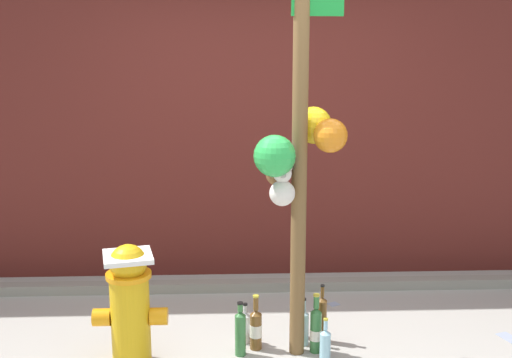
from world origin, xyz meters
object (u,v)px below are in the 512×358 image
Objects in this scene: bottle_2 at (256,328)px; bottle_4 at (303,326)px; fire_hydrant at (130,303)px; bottle_0 at (325,344)px; bottle_1 at (245,327)px; bottle_7 at (302,321)px; memorial_post at (296,124)px; bottle_6 at (316,329)px; bottle_3 at (322,318)px; bottle_5 at (240,332)px.

bottle_2 is 0.33m from bottle_4.
fire_hydrant is 1.27m from bottle_0.
bottle_7 is (0.39, 0.06, 0.01)m from bottle_1.
bottle_2 is (-0.24, 0.07, -1.37)m from memorial_post.
bottle_6 is at bearing 5.37° from fire_hydrant.
bottle_2 is at bearing -169.45° from bottle_3.
memorial_post reaches higher than bottle_5.
bottle_3 is 0.58m from bottle_5.
bottle_1 is at bearing 152.82° from memorial_post.
memorial_post is at bearing 5.37° from fire_hydrant.
memorial_post is at bearing 1.57° from bottle_5.
bottle_0 is at bearing -27.81° from bottle_1.
bottle_0 is 0.79× the size of bottle_5.
bottle_7 is at bearing 15.87° from fire_hydrant.
bottle_6 is at bearing -57.44° from bottle_4.
fire_hydrant reaches higher than bottle_5.
bottle_3 reaches higher than bottle_2.
bottle_0 is at bearing -63.44° from bottle_4.
bottle_1 is at bearing 152.19° from bottle_0.
bottle_3 reaches higher than bottle_6.
bottle_1 is 0.12m from bottle_2.
bottle_4 is 0.97× the size of bottle_7.
bottle_5 is at bearing -177.29° from bottle_6.
bottle_1 is 0.75× the size of bottle_2.
fire_hydrant is at bearing -167.93° from bottle_2.
bottle_6 is at bearing 2.71° from bottle_5.
bottle_5 is (-0.56, -0.17, -0.01)m from bottle_3.
bottle_2 is at bearing -171.32° from bottle_4.
bottle_6 reaches higher than bottle_7.
bottle_1 is 0.39m from bottle_4.
memorial_post reaches higher than bottle_4.
fire_hydrant is 2.73× the size of bottle_0.
bottle_7 is at bearing 70.31° from memorial_post.
bottle_0 is (1.23, -0.01, -0.30)m from fire_hydrant.
bottle_5 reaches higher than bottle_1.
bottle_3 is at bearing 36.86° from memorial_post.
memorial_post is 1.52m from fire_hydrant.
bottle_3 is at bearing 15.11° from bottle_4.
bottle_6 is 1.18× the size of bottle_7.
bottle_2 is (0.07, -0.09, 0.03)m from bottle_1.
bottle_4 is 0.45m from bottle_5.
bottle_1 is (-0.51, 0.27, 0.00)m from bottle_0.
fire_hydrant is 2.39× the size of bottle_4.
memorial_post reaches higher than fire_hydrant.
bottle_2 is at bearing 38.15° from bottle_5.
bottle_3 is 0.15m from bottle_7.
fire_hydrant is 0.86m from bottle_2.
bottle_7 is at bearing 90.65° from bottle_4.
bottle_2 is 0.13m from bottle_5.
fire_hydrant reaches higher than bottle_7.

